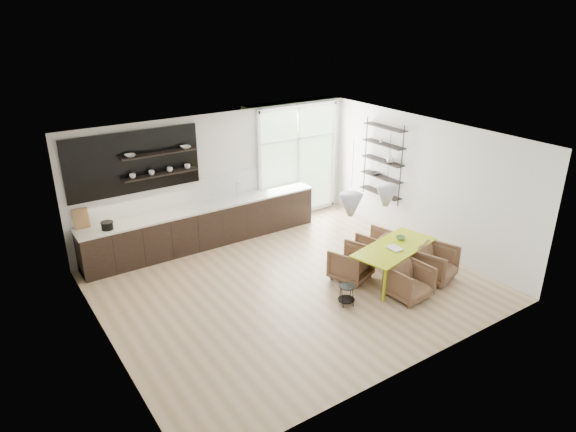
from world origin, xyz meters
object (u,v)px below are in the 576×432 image
(armchair_back_left, at_px, (351,263))
(armchair_front_left, at_px, (409,282))
(dining_table, at_px, (394,249))
(armchair_front_right, at_px, (435,263))
(wire_stool, at_px, (347,293))
(armchair_back_right, at_px, (375,244))

(armchair_back_left, height_order, armchair_front_left, armchair_back_left)
(armchair_back_left, bearing_deg, armchair_front_left, 90.53)
(armchair_front_left, bearing_deg, armchair_back_left, 106.53)
(dining_table, xyz_separation_m, armchair_front_right, (0.64, -0.51, -0.29))
(armchair_front_left, distance_m, armchair_front_right, 0.96)
(armchair_front_left, distance_m, wire_stool, 1.22)
(armchair_back_left, distance_m, armchair_front_left, 1.24)
(armchair_front_right, bearing_deg, armchair_front_left, 174.55)
(armchair_back_left, xyz_separation_m, armchair_front_right, (1.37, -0.95, 0.01))
(dining_table, xyz_separation_m, armchair_front_left, (-0.29, -0.72, -0.31))
(armchair_back_right, height_order, armchair_front_right, armchair_front_right)
(dining_table, distance_m, armchair_front_right, 0.87)
(dining_table, bearing_deg, armchair_front_left, -125.22)
(dining_table, relative_size, armchair_back_right, 3.08)
(armchair_back_left, height_order, wire_stool, armchair_back_left)
(armchair_back_right, relative_size, armchair_front_left, 0.91)
(dining_table, relative_size, armchair_front_left, 2.80)
(dining_table, relative_size, armchair_back_left, 2.73)
(armchair_back_left, bearing_deg, armchair_front_right, 125.33)
(dining_table, bearing_deg, armchair_back_right, 56.44)
(armchair_front_left, bearing_deg, armchair_back_right, 64.75)
(dining_table, xyz_separation_m, armchair_back_right, (0.33, 0.90, -0.34))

